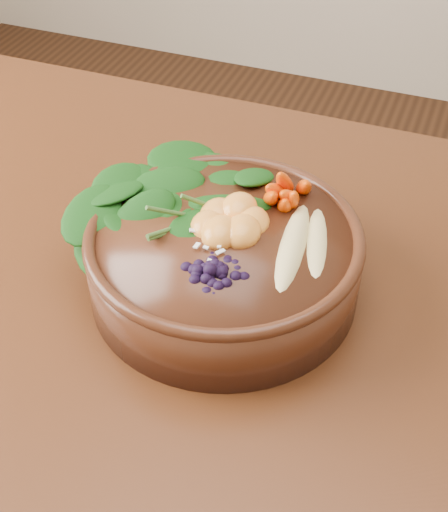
{
  "coord_description": "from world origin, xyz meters",
  "views": [
    {
      "loc": [
        0.1,
        -0.6,
        1.37
      ],
      "look_at": [
        -0.13,
        -0.0,
        0.8
      ],
      "focal_mm": 50.0,
      "sensor_mm": 36.0,
      "label": 1
    }
  ],
  "objects_px": {
    "carrot_cluster": "(288,167)",
    "blueberry_pile": "(213,258)",
    "dining_table": "(319,364)",
    "stoneware_bowl": "(224,262)",
    "kale_heap": "(196,178)",
    "banana_halves": "(306,233)",
    "mandarin_cluster": "(230,212)"
  },
  "relations": [
    {
      "from": "stoneware_bowl",
      "to": "mandarin_cluster",
      "type": "height_order",
      "value": "mandarin_cluster"
    },
    {
      "from": "dining_table",
      "to": "banana_halves",
      "type": "distance_m",
      "value": 0.2
    },
    {
      "from": "stoneware_bowl",
      "to": "mandarin_cluster",
      "type": "relative_size",
      "value": 3.15
    },
    {
      "from": "banana_halves",
      "to": "mandarin_cluster",
      "type": "relative_size",
      "value": 1.82
    },
    {
      "from": "stoneware_bowl",
      "to": "dining_table",
      "type": "bearing_deg",
      "value": 1.35
    },
    {
      "from": "carrot_cluster",
      "to": "mandarin_cluster",
      "type": "xyz_separation_m",
      "value": [
        -0.05,
        -0.07,
        -0.03
      ]
    },
    {
      "from": "dining_table",
      "to": "banana_halves",
      "type": "xyz_separation_m",
      "value": [
        -0.04,
        0.01,
        0.2
      ]
    },
    {
      "from": "kale_heap",
      "to": "mandarin_cluster",
      "type": "relative_size",
      "value": 2.07
    },
    {
      "from": "banana_halves",
      "to": "carrot_cluster",
      "type": "bearing_deg",
      "value": 113.06
    },
    {
      "from": "stoneware_bowl",
      "to": "blueberry_pile",
      "type": "bearing_deg",
      "value": -79.49
    },
    {
      "from": "dining_table",
      "to": "mandarin_cluster",
      "type": "relative_size",
      "value": 15.36
    },
    {
      "from": "mandarin_cluster",
      "to": "blueberry_pile",
      "type": "height_order",
      "value": "blueberry_pile"
    },
    {
      "from": "carrot_cluster",
      "to": "dining_table",
      "type": "bearing_deg",
      "value": -55.41
    },
    {
      "from": "stoneware_bowl",
      "to": "banana_halves",
      "type": "relative_size",
      "value": 1.73
    },
    {
      "from": "kale_heap",
      "to": "blueberry_pile",
      "type": "distance_m",
      "value": 0.15
    },
    {
      "from": "blueberry_pile",
      "to": "carrot_cluster",
      "type": "bearing_deg",
      "value": 78.1
    },
    {
      "from": "banana_halves",
      "to": "blueberry_pile",
      "type": "relative_size",
      "value": 1.25
    },
    {
      "from": "dining_table",
      "to": "carrot_cluster",
      "type": "distance_m",
      "value": 0.26
    },
    {
      "from": "mandarin_cluster",
      "to": "blueberry_pile",
      "type": "relative_size",
      "value": 0.69
    },
    {
      "from": "mandarin_cluster",
      "to": "carrot_cluster",
      "type": "bearing_deg",
      "value": 57.85
    },
    {
      "from": "stoneware_bowl",
      "to": "kale_heap",
      "type": "relative_size",
      "value": 1.53
    },
    {
      "from": "carrot_cluster",
      "to": "mandarin_cluster",
      "type": "height_order",
      "value": "carrot_cluster"
    },
    {
      "from": "mandarin_cluster",
      "to": "dining_table",
      "type": "bearing_deg",
      "value": -7.59
    },
    {
      "from": "dining_table",
      "to": "blueberry_pile",
      "type": "relative_size",
      "value": 10.55
    },
    {
      "from": "stoneware_bowl",
      "to": "banana_halves",
      "type": "bearing_deg",
      "value": 10.39
    },
    {
      "from": "carrot_cluster",
      "to": "blueberry_pile",
      "type": "relative_size",
      "value": 0.6
    },
    {
      "from": "stoneware_bowl",
      "to": "banana_halves",
      "type": "xyz_separation_m",
      "value": [
        0.09,
        0.02,
        0.06
      ]
    },
    {
      "from": "dining_table",
      "to": "blueberry_pile",
      "type": "bearing_deg",
      "value": -149.34
    },
    {
      "from": "stoneware_bowl",
      "to": "kale_heap",
      "type": "xyz_separation_m",
      "value": [
        -0.06,
        0.06,
        0.07
      ]
    },
    {
      "from": "stoneware_bowl",
      "to": "carrot_cluster",
      "type": "xyz_separation_m",
      "value": [
        0.05,
        0.1,
        0.09
      ]
    },
    {
      "from": "dining_table",
      "to": "mandarin_cluster",
      "type": "xyz_separation_m",
      "value": [
        -0.13,
        0.02,
        0.2
      ]
    },
    {
      "from": "carrot_cluster",
      "to": "mandarin_cluster",
      "type": "bearing_deg",
      "value": -129.81
    }
  ]
}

